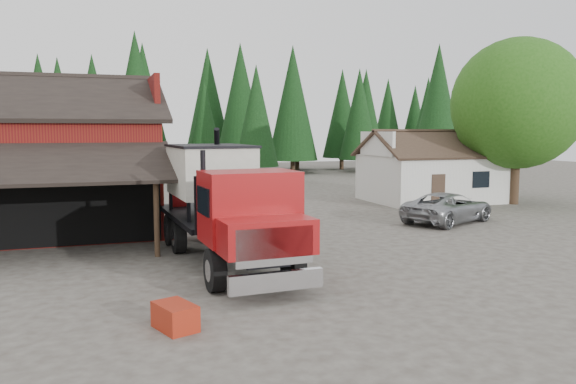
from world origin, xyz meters
name	(u,v)px	position (x,y,z in m)	size (l,w,h in m)	color
ground	(323,258)	(0.00, 0.00, 0.00)	(120.00, 120.00, 0.00)	#453E36
red_barn	(18,171)	(-11.00, 9.90, 2.69)	(12.80, 13.63, 7.18)	maroon
farmhouse	(432,175)	(13.00, 13.00, 1.67)	(8.60, 6.42, 4.65)	silver
deciduous_tree	(518,108)	(17.01, 9.97, 5.91)	(8.00, 8.00, 10.20)	#382619
conifer_backdrop	(172,174)	(0.00, 42.00, 0.00)	(76.00, 16.00, 16.00)	black
near_pine_b	(256,116)	(6.00, 30.00, 5.89)	(3.96, 3.96, 10.40)	#382619
near_pine_c	(438,105)	(22.00, 26.00, 6.89)	(4.84, 4.84, 12.40)	#382619
near_pine_d	(136,99)	(-4.00, 34.00, 7.39)	(5.28, 5.28, 13.40)	#382619
feed_truck	(224,200)	(-3.49, 0.48, 2.18)	(3.43, 10.45, 4.66)	black
silver_car	(448,208)	(8.89, 5.21, 0.75)	(2.49, 5.40, 1.50)	#9A9DA1
equip_box	(175,317)	(-6.00, -5.69, 0.30)	(0.70, 1.10, 0.60)	maroon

